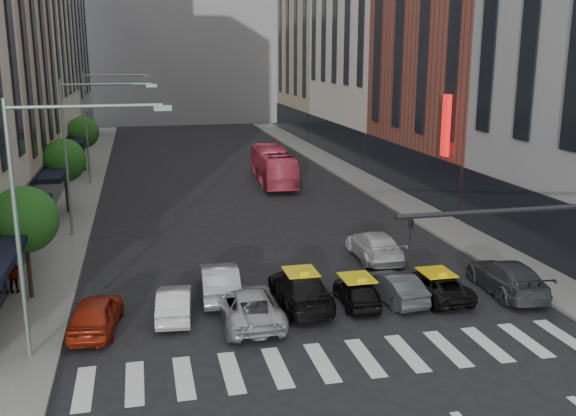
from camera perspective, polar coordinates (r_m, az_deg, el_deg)
ground at (r=22.17m, az=6.70°, el=-14.93°), size 160.00×160.00×0.00m
sidewalk_left at (r=49.62m, az=-18.17°, el=0.70°), size 3.00×96.00×0.15m
sidewalk_right at (r=52.68m, az=7.57°, el=1.98°), size 3.00×96.00×0.15m
building_left_d at (r=84.02m, az=-20.81°, el=15.76°), size 8.00×18.00×30.00m
building_right_b at (r=51.21m, az=15.26°, el=15.86°), size 8.00×18.00×26.00m
building_right_d at (r=86.68m, az=3.02°, el=15.83°), size 8.00×18.00×28.00m
building_far at (r=103.77m, az=-9.71°, el=17.50°), size 30.00×10.00×36.00m
tree_near at (r=29.53m, az=-22.40°, el=-0.97°), size 2.88×2.88×4.95m
tree_mid at (r=45.09m, az=-19.30°, el=4.01°), size 2.88×2.88×4.95m
tree_far at (r=60.88m, az=-17.78°, el=6.42°), size 2.88×2.88×4.95m
streetlamp_near at (r=22.99m, az=-20.87°, el=1.02°), size 5.38×0.25×9.00m
streetlamp_mid at (r=38.70m, az=-17.85°, el=6.03°), size 5.38×0.25×9.00m
streetlamp_far at (r=54.57m, az=-16.57°, el=8.13°), size 5.38×0.25×9.00m
liberty_sign at (r=43.16m, az=13.86°, el=7.13°), size 0.30×0.70×4.00m
car_red at (r=26.33m, az=-16.71°, el=-8.97°), size 2.20×4.35×1.42m
car_white_front at (r=26.88m, az=-10.08°, el=-8.29°), size 1.69×3.95×1.27m
car_silver at (r=26.11m, az=-3.52°, el=-8.61°), size 2.36×5.06×1.40m
taxi_left at (r=27.65m, az=1.13°, el=-7.18°), size 2.16×5.19×1.50m
taxi_center at (r=27.85m, az=6.12°, el=-7.41°), size 1.64×3.65×1.22m
car_grey_mid at (r=28.58m, az=9.43°, el=-6.88°), size 1.78×4.06×1.30m
taxi_right at (r=29.25m, az=12.99°, el=-6.71°), size 2.12×4.27×1.16m
car_grey_curb at (r=30.71m, az=18.87°, el=-5.80°), size 2.45×5.27×1.49m
car_row2_left at (r=28.72m, az=-6.10°, el=-6.44°), size 1.85×4.66×1.51m
car_row2_right at (r=34.01m, az=7.68°, el=-3.32°), size 2.31×5.17×1.47m
bus at (r=53.37m, az=-1.33°, el=3.76°), size 3.03×10.62×2.92m
pedestrian_far at (r=31.08m, az=-23.21°, el=-5.52°), size 0.97×0.44×1.63m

